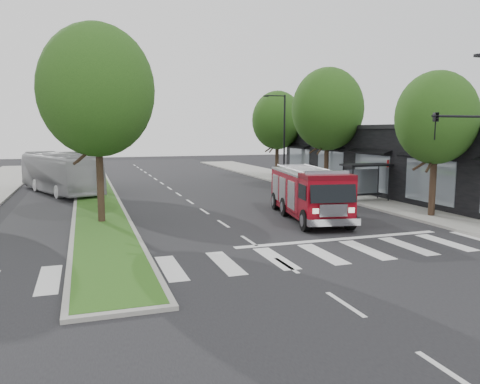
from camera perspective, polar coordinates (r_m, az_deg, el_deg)
name	(u,v)px	position (r m, az deg, el deg)	size (l,w,h in m)	color
ground	(249,241)	(20.69, 1.11, -5.99)	(140.00, 140.00, 0.00)	black
sidewalk_right	(365,197)	(35.10, 14.98, -0.54)	(5.00, 80.00, 0.15)	gray
median	(96,193)	(37.26, -17.19, -0.17)	(3.00, 50.00, 0.15)	gray
storefront_row	(418,162)	(37.53, 20.86, 3.45)	(8.00, 30.00, 5.00)	black
bus_shelter	(365,172)	(32.63, 14.98, 2.34)	(3.20, 1.60, 2.61)	black
tree_right_near	(436,118)	(27.81, 22.81, 8.32)	(4.40, 4.40, 8.05)	black
tree_right_mid	(328,109)	(37.72, 10.63, 9.89)	(5.60, 5.60, 9.72)	black
tree_right_far	(277,120)	(46.69, 4.57, 8.70)	(5.00, 5.00, 8.73)	black
tree_median_near	(97,91)	(25.04, -17.07, 11.73)	(5.80, 5.80, 10.16)	black
tree_median_far	(92,109)	(39.00, -17.63, 9.59)	(5.60, 5.60, 9.72)	black
streetlight_right_far	(283,135)	(42.55, 5.24, 6.99)	(2.11, 0.20, 8.00)	black
fire_engine	(309,194)	(25.98, 8.36, -0.18)	(3.87, 8.66, 2.90)	#50040B
city_bus	(60,173)	(38.88, -21.13, 2.22)	(2.68, 11.45, 3.19)	#AAABAF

